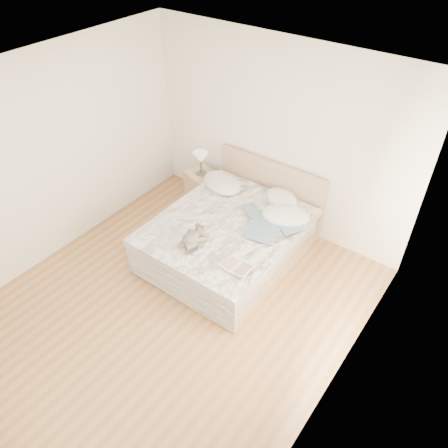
{
  "coord_description": "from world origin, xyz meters",
  "views": [
    {
      "loc": [
        2.59,
        -2.46,
        4.17
      ],
      "look_at": [
        -0.01,
        1.05,
        0.62
      ],
      "focal_mm": 35.0,
      "sensor_mm": 36.0,
      "label": 1
    }
  ],
  "objects_px": {
    "table_lamp": "(201,159)",
    "photo_book": "(225,185)",
    "childrens_book": "(237,267)",
    "nightstand": "(202,188)",
    "bed": "(231,237)",
    "teddy_bear": "(191,242)"
  },
  "relations": [
    {
      "from": "childrens_book",
      "to": "teddy_bear",
      "type": "xyz_separation_m",
      "value": [
        -0.67,
        -0.0,
        0.02
      ]
    },
    {
      "from": "table_lamp",
      "to": "photo_book",
      "type": "distance_m",
      "value": 0.59
    },
    {
      "from": "nightstand",
      "to": "bed",
      "type": "bearing_deg",
      "value": -33.73
    },
    {
      "from": "teddy_bear",
      "to": "table_lamp",
      "type": "bearing_deg",
      "value": 123.27
    },
    {
      "from": "bed",
      "to": "photo_book",
      "type": "relative_size",
      "value": 6.14
    },
    {
      "from": "bed",
      "to": "teddy_bear",
      "type": "bearing_deg",
      "value": -97.81
    },
    {
      "from": "table_lamp",
      "to": "nightstand",
      "type": "bearing_deg",
      "value": 79.19
    },
    {
      "from": "teddy_bear",
      "to": "photo_book",
      "type": "bearing_deg",
      "value": 106.73
    },
    {
      "from": "nightstand",
      "to": "photo_book",
      "type": "distance_m",
      "value": 0.66
    },
    {
      "from": "table_lamp",
      "to": "childrens_book",
      "type": "xyz_separation_m",
      "value": [
        1.64,
        -1.39,
        -0.19
      ]
    },
    {
      "from": "table_lamp",
      "to": "photo_book",
      "type": "height_order",
      "value": "table_lamp"
    },
    {
      "from": "childrens_book",
      "to": "teddy_bear",
      "type": "height_order",
      "value": "teddy_bear"
    },
    {
      "from": "table_lamp",
      "to": "photo_book",
      "type": "xyz_separation_m",
      "value": [
        0.55,
        -0.12,
        -0.19
      ]
    },
    {
      "from": "childrens_book",
      "to": "teddy_bear",
      "type": "bearing_deg",
      "value": -176.26
    },
    {
      "from": "childrens_book",
      "to": "nightstand",
      "type": "bearing_deg",
      "value": 142.99
    },
    {
      "from": "bed",
      "to": "table_lamp",
      "type": "height_order",
      "value": "bed"
    },
    {
      "from": "nightstand",
      "to": "table_lamp",
      "type": "relative_size",
      "value": 1.55
    },
    {
      "from": "bed",
      "to": "nightstand",
      "type": "xyz_separation_m",
      "value": [
        -1.06,
        0.71,
        -0.03
      ]
    },
    {
      "from": "table_lamp",
      "to": "teddy_bear",
      "type": "distance_m",
      "value": 1.7
    },
    {
      "from": "nightstand",
      "to": "photo_book",
      "type": "relative_size",
      "value": 1.6
    },
    {
      "from": "photo_book",
      "to": "teddy_bear",
      "type": "relative_size",
      "value": 1.0
    },
    {
      "from": "childrens_book",
      "to": "teddy_bear",
      "type": "relative_size",
      "value": 1.04
    }
  ]
}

